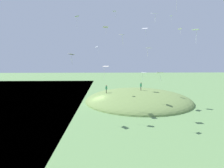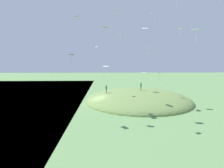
% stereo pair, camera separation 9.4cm
% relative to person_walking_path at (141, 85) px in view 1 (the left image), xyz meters
% --- Properties ---
extents(ground_plane, '(160.00, 160.00, 0.00)m').
position_rel_person_walking_path_xyz_m(ground_plane, '(-9.60, -3.97, -3.43)').
color(ground_plane, '#638C51').
extents(grass_hill, '(23.74, 24.03, 4.59)m').
position_rel_person_walking_path_xyz_m(grass_hill, '(-0.66, -0.54, -3.43)').
color(grass_hill, olive).
rests_on(grass_hill, ground_plane).
extents(person_walking_path, '(0.41, 0.41, 1.80)m').
position_rel_person_walking_path_xyz_m(person_walking_path, '(0.00, 0.00, 0.00)').
color(person_walking_path, '#322B2E').
rests_on(person_walking_path, grass_hill).
extents(person_watching_kites, '(0.49, 0.49, 1.79)m').
position_rel_person_walking_path_xyz_m(person_watching_kites, '(-7.86, -0.79, -0.48)').
color(person_watching_kites, '#373C2A').
rests_on(person_watching_kites, grass_hill).
extents(kite_0, '(0.90, 0.79, 1.39)m').
position_rel_person_walking_path_xyz_m(kite_0, '(-5.98, 1.23, 16.33)').
color(kite_0, white).
extents(kite_1, '(1.11, 0.98, 2.13)m').
position_rel_person_walking_path_xyz_m(kite_1, '(-7.89, -13.99, 4.88)').
color(kite_1, silver).
extents(kite_2, '(1.41, 1.37, 1.70)m').
position_rel_person_walking_path_xyz_m(kite_2, '(0.41, -5.31, 8.07)').
color(kite_2, white).
extents(kite_3, '(1.31, 1.01, 1.76)m').
position_rel_person_walking_path_xyz_m(kite_3, '(-7.99, 2.49, 13.15)').
color(kite_3, silver).
extents(kite_4, '(1.03, 1.03, 1.79)m').
position_rel_person_walking_path_xyz_m(kite_4, '(3.85, -17.35, 9.80)').
color(kite_4, white).
extents(kite_5, '(1.03, 1.04, 1.21)m').
position_rel_person_walking_path_xyz_m(kite_5, '(5.60, -7.24, 11.41)').
color(kite_5, white).
extents(kite_6, '(1.09, 0.77, 1.56)m').
position_rel_person_walking_path_xyz_m(kite_6, '(0.55, -13.19, 3.94)').
color(kite_6, silver).
extents(kite_7, '(1.30, 1.12, 1.65)m').
position_rel_person_walking_path_xyz_m(kite_7, '(-0.05, -3.36, 12.01)').
color(kite_7, white).
extents(kite_9, '(0.74, 0.77, 1.29)m').
position_rel_person_walking_path_xyz_m(kite_9, '(-9.79, -2.68, 8.35)').
color(kite_9, white).
extents(kite_10, '(1.10, 0.98, 1.60)m').
position_rel_person_walking_path_xyz_m(kite_10, '(-1.00, -8.03, 3.50)').
color(kite_10, white).
extents(kite_11, '(0.92, 0.86, 1.40)m').
position_rel_person_walking_path_xyz_m(kite_11, '(-5.57, -15.29, 9.38)').
color(kite_11, white).
extents(kite_12, '(0.49, 0.63, 1.25)m').
position_rel_person_walking_path_xyz_m(kite_12, '(6.37, 0.33, 15.18)').
color(kite_12, white).
extents(kite_13, '(0.95, 0.80, 1.26)m').
position_rel_person_walking_path_xyz_m(kite_13, '(-1.43, -16.61, 12.00)').
color(kite_13, white).
extents(kite_14, '(0.87, 1.12, 2.27)m').
position_rel_person_walking_path_xyz_m(kite_14, '(-12.93, -7.73, 13.31)').
color(kite_14, white).
extents(kite_15, '(1.31, 1.40, 1.61)m').
position_rel_person_walking_path_xyz_m(kite_15, '(-12.94, -13.86, 6.75)').
color(kite_15, white).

